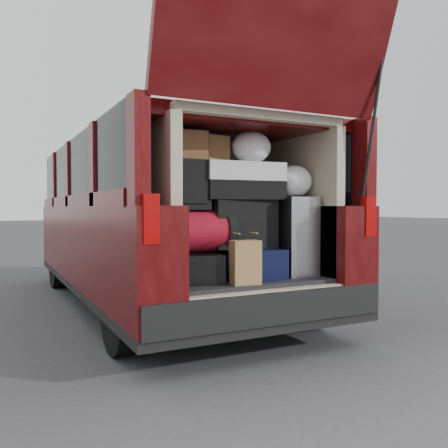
# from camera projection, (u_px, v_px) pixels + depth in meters

# --- Properties ---
(ground) EXTENTS (80.00, 80.00, 0.00)m
(ground) POSITION_uv_depth(u_px,v_px,m) (248.00, 353.00, 3.53)
(ground) COLOR #363639
(ground) RESTS_ON ground
(minivan) EXTENTS (1.90, 5.35, 2.77)m
(minivan) POSITION_uv_depth(u_px,v_px,m) (163.00, 224.00, 5.15)
(minivan) COLOR black
(minivan) RESTS_ON ground
(load_floor) EXTENTS (1.24, 1.05, 0.55)m
(load_floor) POSITION_uv_depth(u_px,v_px,m) (231.00, 310.00, 3.76)
(load_floor) COLOR black
(load_floor) RESTS_ON ground
(black_hardshell) EXTENTS (0.46, 0.58, 0.21)m
(black_hardshell) POSITION_uv_depth(u_px,v_px,m) (191.00, 267.00, 3.47)
(black_hardshell) COLOR black
(black_hardshell) RESTS_ON load_floor
(navy_hardshell) EXTENTS (0.45, 0.54, 0.23)m
(navy_hardshell) POSITION_uv_depth(u_px,v_px,m) (248.00, 263.00, 3.65)
(navy_hardshell) COLOR black
(navy_hardshell) RESTS_ON load_floor
(silver_roller) EXTENTS (0.28, 0.43, 0.62)m
(silver_roller) POSITION_uv_depth(u_px,v_px,m) (292.00, 236.00, 3.79)
(silver_roller) COLOR silver
(silver_roller) RESTS_ON load_floor
(kraft_bag) EXTENTS (0.21, 0.15, 0.31)m
(kraft_bag) POSITION_uv_depth(u_px,v_px,m) (245.00, 262.00, 3.31)
(kraft_bag) COLOR #AC874D
(kraft_bag) RESTS_ON load_floor
(red_duffel) EXTENTS (0.50, 0.34, 0.31)m
(red_duffel) POSITION_uv_depth(u_px,v_px,m) (199.00, 231.00, 3.47)
(red_duffel) COLOR maroon
(red_duffel) RESTS_ON black_hardshell
(black_soft_case) EXTENTS (0.52, 0.31, 0.37)m
(black_soft_case) POSITION_uv_depth(u_px,v_px,m) (239.00, 224.00, 3.67)
(black_soft_case) COLOR black
(black_soft_case) RESTS_ON navy_hardshell
(backpack) EXTENTS (0.26, 0.16, 0.36)m
(backpack) POSITION_uv_depth(u_px,v_px,m) (191.00, 185.00, 3.41)
(backpack) COLOR black
(backpack) RESTS_ON red_duffel
(twotone_duffel) EXTENTS (0.65, 0.37, 0.28)m
(twotone_duffel) POSITION_uv_depth(u_px,v_px,m) (241.00, 181.00, 3.64)
(twotone_duffel) COLOR silver
(twotone_duffel) RESTS_ON black_soft_case
(grocery_sack_lower) EXTENTS (0.24, 0.21, 0.21)m
(grocery_sack_lower) POSITION_uv_depth(u_px,v_px,m) (189.00, 146.00, 3.46)
(grocery_sack_lower) COLOR brown
(grocery_sack_lower) RESTS_ON backpack
(grocery_sack_upper) EXTENTS (0.23, 0.20, 0.20)m
(grocery_sack_upper) POSITION_uv_depth(u_px,v_px,m) (213.00, 150.00, 3.62)
(grocery_sack_upper) COLOR brown
(grocery_sack_upper) RESTS_ON twotone_duffel
(plastic_bag_center) EXTENTS (0.35, 0.33, 0.25)m
(plastic_bag_center) POSITION_uv_depth(u_px,v_px,m) (251.00, 147.00, 3.70)
(plastic_bag_center) COLOR white
(plastic_bag_center) RESTS_ON twotone_duffel
(plastic_bag_right) EXTENTS (0.32, 0.30, 0.25)m
(plastic_bag_right) POSITION_uv_depth(u_px,v_px,m) (294.00, 181.00, 3.75)
(plastic_bag_right) COLOR white
(plastic_bag_right) RESTS_ON silver_roller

